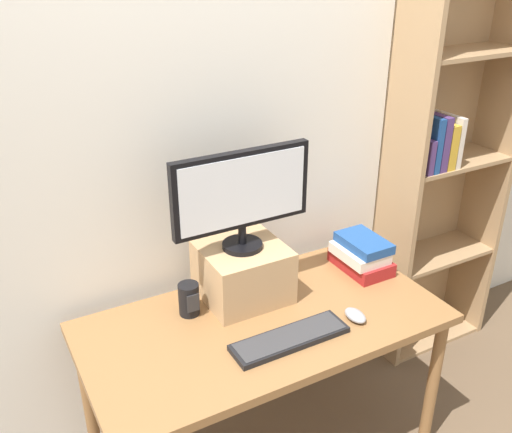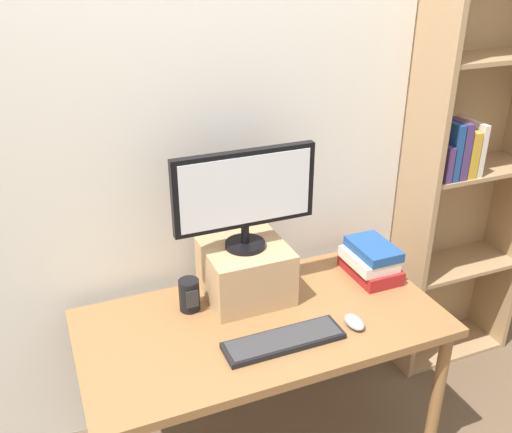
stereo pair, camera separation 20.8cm
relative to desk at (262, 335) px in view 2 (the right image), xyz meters
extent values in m
cube|color=silver|center=(0.00, 0.46, 0.67)|extent=(7.00, 0.08, 2.60)
cube|color=olive|center=(0.00, 0.00, 0.05)|extent=(1.40, 0.71, 0.04)
cylinder|color=olive|center=(0.65, -0.31, -0.30)|extent=(0.05, 0.05, 0.66)
cylinder|color=olive|center=(-0.65, 0.31, -0.30)|extent=(0.05, 0.05, 0.66)
cylinder|color=olive|center=(0.65, 0.31, -0.30)|extent=(0.05, 0.05, 0.66)
cube|color=tan|center=(0.89, 0.28, 0.41)|extent=(0.03, 0.28, 2.08)
cube|color=tan|center=(1.20, 0.41, 0.41)|extent=(0.64, 0.01, 2.08)
cube|color=tan|center=(1.20, 0.28, -0.62)|extent=(0.59, 0.27, 0.02)
cube|color=tan|center=(1.20, 0.28, -0.10)|extent=(0.59, 0.27, 0.02)
cube|color=tan|center=(1.20, 0.28, 0.42)|extent=(0.59, 0.27, 0.02)
cube|color=tan|center=(1.20, 0.28, 0.94)|extent=(0.59, 0.27, 0.02)
cube|color=#4C336B|center=(0.95, 0.25, 0.51)|extent=(0.03, 0.20, 0.16)
cube|color=navy|center=(0.99, 0.25, 0.56)|extent=(0.03, 0.20, 0.26)
cube|color=#4C336B|center=(1.03, 0.25, 0.56)|extent=(0.04, 0.20, 0.26)
cube|color=gold|center=(1.08, 0.25, 0.54)|extent=(0.05, 0.20, 0.21)
cube|color=silver|center=(1.12, 0.25, 0.55)|extent=(0.03, 0.20, 0.24)
cube|color=tan|center=(0.01, 0.19, 0.19)|extent=(0.33, 0.31, 0.23)
cylinder|color=black|center=(0.01, 0.19, 0.31)|extent=(0.16, 0.16, 0.02)
cylinder|color=black|center=(0.01, 0.19, 0.36)|extent=(0.03, 0.03, 0.08)
cube|color=black|center=(0.01, 0.19, 0.55)|extent=(0.57, 0.04, 0.31)
cube|color=silver|center=(0.01, 0.17, 0.55)|extent=(0.52, 0.00, 0.27)
cube|color=black|center=(0.02, -0.16, 0.08)|extent=(0.45, 0.13, 0.02)
cube|color=#333335|center=(0.02, -0.16, 0.10)|extent=(0.42, 0.11, 0.00)
ellipsoid|color=#99999E|center=(0.31, -0.17, 0.09)|extent=(0.06, 0.10, 0.04)
cube|color=maroon|center=(0.57, 0.12, 0.10)|extent=(0.17, 0.27, 0.06)
cube|color=silver|center=(0.55, 0.12, 0.16)|extent=(0.17, 0.23, 0.05)
cube|color=navy|center=(0.57, 0.12, 0.20)|extent=(0.16, 0.24, 0.04)
cylinder|color=black|center=(-0.24, 0.17, 0.14)|extent=(0.08, 0.08, 0.13)
cube|color=#2D2D30|center=(-0.24, 0.13, 0.15)|extent=(0.05, 0.00, 0.07)
camera|label=1|loc=(-0.90, -1.57, 1.39)|focal=40.00mm
camera|label=2|loc=(-0.71, -1.66, 1.39)|focal=40.00mm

